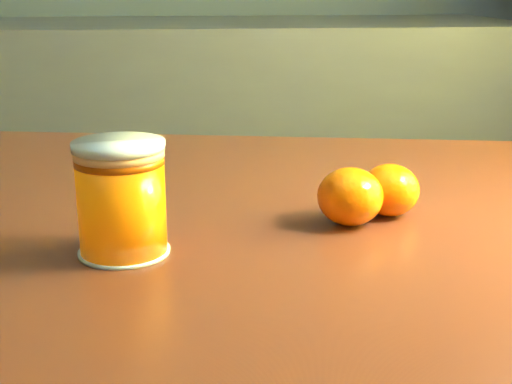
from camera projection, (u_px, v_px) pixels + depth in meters
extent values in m
cube|color=#5B2816|center=(299.00, 241.00, 0.68)|extent=(1.18, 0.92, 0.04)
cylinder|color=orange|center=(122.00, 206.00, 0.58)|extent=(0.07, 0.07, 0.08)
cylinder|color=#FDAE67|center=(119.00, 153.00, 0.57)|extent=(0.07, 0.07, 0.01)
cylinder|color=silver|center=(118.00, 146.00, 0.57)|extent=(0.08, 0.08, 0.00)
ellipsoid|color=#F36304|center=(350.00, 196.00, 0.66)|extent=(0.08, 0.08, 0.05)
ellipsoid|color=#F36304|center=(390.00, 190.00, 0.68)|extent=(0.08, 0.08, 0.05)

